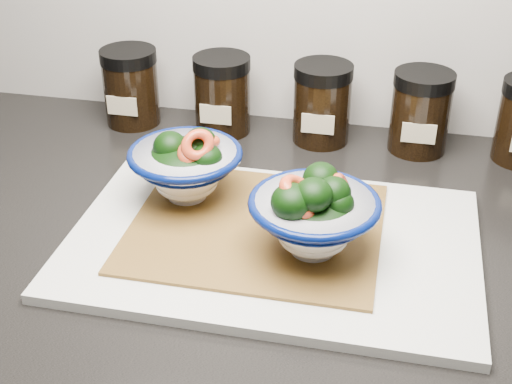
% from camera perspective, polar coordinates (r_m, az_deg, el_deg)
% --- Properties ---
extents(countertop, '(3.50, 0.60, 0.04)m').
position_cam_1_polar(countertop, '(0.85, -3.24, -3.54)').
color(countertop, black).
rests_on(countertop, cabinet).
extents(cutting_board, '(0.45, 0.30, 0.01)m').
position_cam_1_polar(cutting_board, '(0.80, 1.33, -4.06)').
color(cutting_board, silver).
rests_on(cutting_board, countertop).
extents(bamboo_mat, '(0.28, 0.24, 0.00)m').
position_cam_1_polar(bamboo_mat, '(0.81, -0.00, -2.80)').
color(bamboo_mat, olive).
rests_on(bamboo_mat, cutting_board).
extents(bowl_left, '(0.14, 0.14, 0.11)m').
position_cam_1_polar(bowl_left, '(0.84, -5.58, 2.16)').
color(bowl_left, white).
rests_on(bowl_left, bamboo_mat).
extents(bowl_right, '(0.14, 0.14, 0.10)m').
position_cam_1_polar(bowl_right, '(0.74, 4.68, -1.84)').
color(bowl_right, white).
rests_on(bowl_right, bamboo_mat).
extents(spice_jar_a, '(0.08, 0.08, 0.11)m').
position_cam_1_polar(spice_jar_a, '(1.07, -9.98, 8.31)').
color(spice_jar_a, black).
rests_on(spice_jar_a, countertop).
extents(spice_jar_b, '(0.08, 0.08, 0.11)m').
position_cam_1_polar(spice_jar_b, '(1.03, -2.72, 7.80)').
color(spice_jar_b, black).
rests_on(spice_jar_b, countertop).
extents(spice_jar_c, '(0.08, 0.08, 0.11)m').
position_cam_1_polar(spice_jar_c, '(1.01, 5.31, 7.09)').
color(spice_jar_c, black).
rests_on(spice_jar_c, countertop).
extents(spice_jar_d, '(0.08, 0.08, 0.11)m').
position_cam_1_polar(spice_jar_d, '(1.00, 13.03, 6.27)').
color(spice_jar_d, black).
rests_on(spice_jar_d, countertop).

